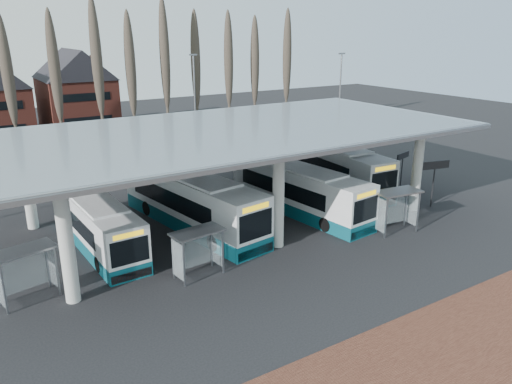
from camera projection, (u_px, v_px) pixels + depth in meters
ground at (303, 261)px, 28.20m from camera, size 140.00×140.00×0.00m
brick_strip at (499, 381)px, 18.56m from camera, size 70.00×10.00×0.03m
station_canopy at (231, 138)px, 32.86m from camera, size 32.00×16.00×6.34m
poplar_row at (112, 67)px, 51.97m from camera, size 45.10×1.10×14.50m
lamp_post_b at (195, 103)px, 50.47m from camera, size 0.80×0.16×10.17m
lamp_post_c at (340, 100)px, 52.77m from camera, size 0.80×0.16×10.17m
bus_0 at (96, 223)px, 29.85m from camera, size 2.80×11.04×3.04m
bus_1 at (191, 202)px, 32.80m from camera, size 4.63×13.19×3.59m
bus_2 at (298, 190)px, 35.43m from camera, size 3.91×12.25×3.35m
bus_3 at (330, 166)px, 41.40m from camera, size 3.60×12.99×3.57m
shelter_0 at (24, 263)px, 23.67m from camera, size 3.12×2.02×2.67m
shelter_1 at (196, 243)px, 26.07m from camera, size 2.90×1.67×2.57m
shelter_2 at (396, 201)px, 31.84m from camera, size 3.15×1.87×2.77m
info_sign_0 at (435, 169)px, 35.99m from camera, size 2.29×0.69×3.47m
info_sign_1 at (403, 158)px, 40.63m from camera, size 1.93×0.67×2.95m
barrier at (259, 238)px, 29.04m from camera, size 2.16×1.04×1.14m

